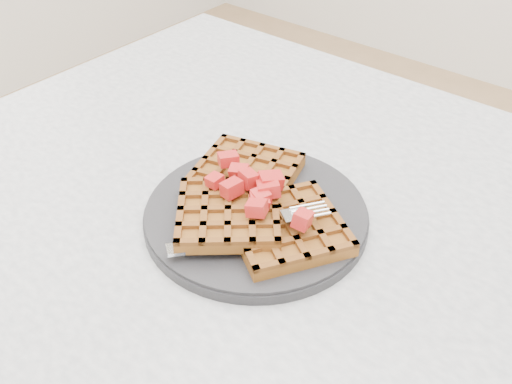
% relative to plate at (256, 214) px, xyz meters
% --- Properties ---
extents(table, '(1.20, 0.80, 0.75)m').
position_rel_plate_xyz_m(table, '(0.12, 0.02, -0.12)').
color(table, silver).
rests_on(table, ground).
extents(plate, '(0.25, 0.25, 0.02)m').
position_rel_plate_xyz_m(plate, '(0.00, 0.00, 0.00)').
color(plate, black).
rests_on(plate, table).
extents(waffles, '(0.24, 0.22, 0.03)m').
position_rel_plate_xyz_m(waffles, '(0.00, -0.00, 0.02)').
color(waffles, '#90551E').
rests_on(waffles, plate).
extents(strawberry_pile, '(0.15, 0.15, 0.02)m').
position_rel_plate_xyz_m(strawberry_pile, '(0.00, -0.00, 0.05)').
color(strawberry_pile, '#A20D0F').
rests_on(strawberry_pile, waffles).
extents(fork, '(0.12, 0.16, 0.02)m').
position_rel_plate_xyz_m(fork, '(0.04, -0.04, 0.02)').
color(fork, silver).
rests_on(fork, plate).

